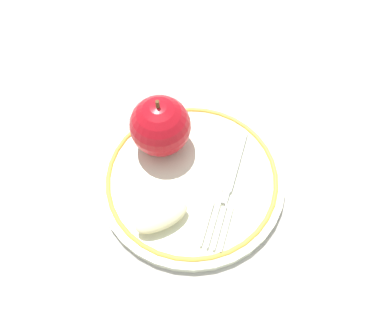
% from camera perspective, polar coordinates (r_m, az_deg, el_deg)
% --- Properties ---
extents(ground_plane, '(2.00, 2.00, 0.00)m').
position_cam_1_polar(ground_plane, '(0.49, -2.38, -1.43)').
color(ground_plane, '#AAA69D').
extents(plate, '(0.24, 0.24, 0.02)m').
position_cam_1_polar(plate, '(0.48, 0.00, -1.58)').
color(plate, beige).
rests_on(plate, ground_plane).
extents(apple_red_whole, '(0.08, 0.08, 0.09)m').
position_cam_1_polar(apple_red_whole, '(0.47, -4.64, 6.46)').
color(apple_red_whole, '#AE0E19').
rests_on(apple_red_whole, plate).
extents(apple_slice_front, '(0.03, 0.07, 0.02)m').
position_cam_1_polar(apple_slice_front, '(0.44, -4.65, -7.52)').
color(apple_slice_front, beige).
rests_on(apple_slice_front, plate).
extents(fork, '(0.14, 0.12, 0.00)m').
position_cam_1_polar(fork, '(0.47, 5.69, -2.11)').
color(fork, silver).
rests_on(fork, plate).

